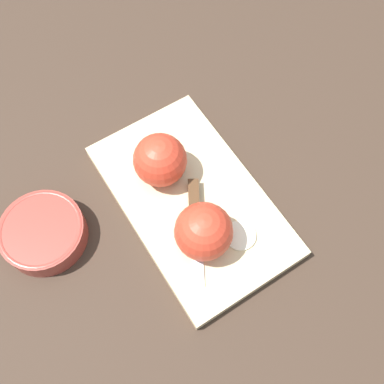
{
  "coord_description": "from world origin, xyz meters",
  "views": [
    {
      "loc": [
        0.27,
        -0.13,
        0.67
      ],
      "look_at": [
        0.0,
        0.0,
        0.04
      ],
      "focal_mm": 42.0,
      "sensor_mm": 36.0,
      "label": 1
    }
  ],
  "objects": [
    {
      "name": "ground_plane",
      "position": [
        0.0,
        0.0,
        0.0
      ],
      "size": [
        4.0,
        4.0,
        0.0
      ],
      "primitive_type": "plane",
      "color": "#38281E"
    },
    {
      "name": "cutting_board",
      "position": [
        0.0,
        0.0,
        0.01
      ],
      "size": [
        0.37,
        0.24,
        0.02
      ],
      "color": "#D1B789",
      "rests_on": "ground_plane"
    },
    {
      "name": "apple_half_left",
      "position": [
        -0.06,
        -0.03,
        0.06
      ],
      "size": [
        0.09,
        0.09,
        0.09
      ],
      "rotation": [
        0.0,
        0.0,
        3.55
      ],
      "color": "red",
      "rests_on": "cutting_board"
    },
    {
      "name": "apple_slice",
      "position": [
        0.09,
        0.04,
        0.02
      ],
      "size": [
        0.05,
        0.05,
        0.0
      ],
      "color": "#EFE5C6",
      "rests_on": "cutting_board"
    },
    {
      "name": "apple_half_right",
      "position": [
        0.07,
        -0.02,
        0.06
      ],
      "size": [
        0.09,
        0.09,
        0.09
      ],
      "rotation": [
        0.0,
        0.0,
        5.16
      ],
      "color": "red",
      "rests_on": "cutting_board"
    },
    {
      "name": "bowl",
      "position": [
        -0.05,
        -0.23,
        0.02
      ],
      "size": [
        0.13,
        0.13,
        0.04
      ],
      "color": "#99382D",
      "rests_on": "ground_plane"
    },
    {
      "name": "knife",
      "position": [
        0.02,
        -0.0,
        0.03
      ],
      "size": [
        0.16,
        0.08,
        0.02
      ],
      "rotation": [
        0.0,
        0.0,
        -0.42
      ],
      "color": "silver",
      "rests_on": "cutting_board"
    }
  ]
}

